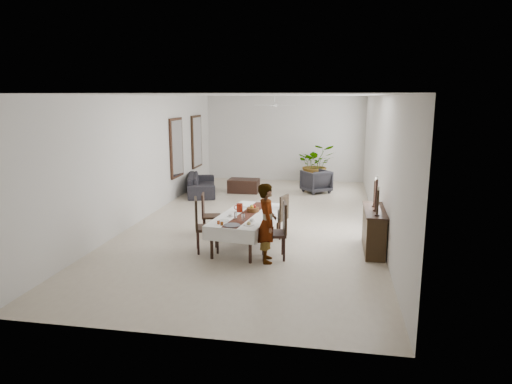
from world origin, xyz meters
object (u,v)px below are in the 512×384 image
Objects in this scene: sofa at (202,184)px; dining_table_top at (248,215)px; sideboard_body at (374,231)px; woman at (267,223)px; red_pitcher at (240,208)px.

dining_table_top is at bearing -169.45° from sofa.
sideboard_body is at bearing 9.17° from dining_table_top.
dining_table_top is at bearing -178.29° from sideboard_body.
woman is 6.73m from sofa.
sideboard_body reaches higher than sofa.
red_pitcher is 0.12× the size of woman.
red_pitcher is 0.13× the size of sideboard_body.
red_pitcher reaches higher than dining_table_top.
red_pitcher is at bearing 178.28° from sideboard_body.
red_pitcher is at bearing -170.64° from sofa.
dining_table_top is at bearing 19.05° from woman.
sideboard_body is (2.09, 1.01, -0.34)m from woman.
woman is 1.08× the size of sideboard_body.
sofa is at bearing 136.37° from sideboard_body.
dining_table_top is 0.29m from red_pitcher.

